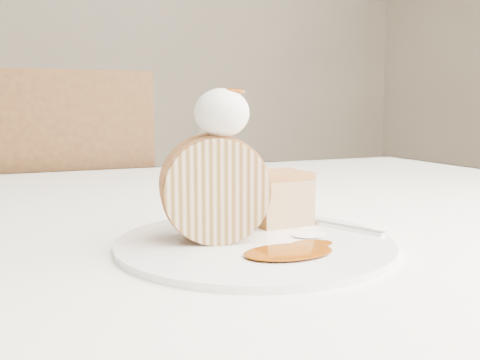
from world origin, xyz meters
name	(u,v)px	position (x,y,z in m)	size (l,w,h in m)	color
table	(160,282)	(0.00, 0.20, 0.66)	(1.40, 0.90, 0.75)	white
chair_far	(43,259)	(-0.11, 0.80, 0.54)	(0.45, 0.45, 0.94)	brown
plate	(255,243)	(0.04, 0.00, 0.75)	(0.25, 0.25, 0.01)	white
roulade_slice	(214,189)	(0.01, 0.02, 0.80)	(0.09, 0.09, 0.05)	beige
cake_chunk	(279,201)	(0.09, 0.05, 0.78)	(0.06, 0.05, 0.05)	#AA7540
whipped_cream	(222,113)	(0.01, 0.01, 0.87)	(0.05, 0.05, 0.04)	white
caramel_drizzle	(232,85)	(0.02, 0.01, 0.89)	(0.02, 0.02, 0.01)	#7A3405
caramel_pool	(288,252)	(0.04, -0.05, 0.76)	(0.08, 0.05, 0.00)	#7A3405
fork	(335,226)	(0.13, 0.02, 0.76)	(0.02, 0.15, 0.00)	silver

